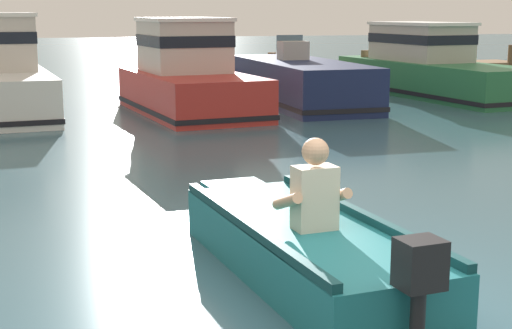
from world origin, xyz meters
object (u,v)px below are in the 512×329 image
rowboat_with_person (302,244)px  moored_boat_navy (299,83)px  moored_boat_green (429,68)px  moored_boat_red (189,78)px

rowboat_with_person → moored_boat_navy: size_ratio=0.64×
rowboat_with_person → moored_boat_navy: 11.94m
moored_boat_green → rowboat_with_person: bearing=-121.1°
moored_boat_red → moored_boat_navy: (2.80, 0.97, -0.26)m
rowboat_with_person → moored_boat_green: 14.41m
moored_boat_red → moored_boat_green: bearing=16.1°
moored_boat_navy → moored_boat_green: bearing=13.8°
rowboat_with_person → moored_boat_green: bearing=58.9°
moored_boat_red → moored_boat_green: 6.92m
rowboat_with_person → moored_boat_green: moored_boat_green is taller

